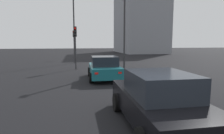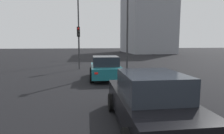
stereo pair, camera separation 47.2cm
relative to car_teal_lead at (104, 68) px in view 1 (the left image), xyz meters
The scene contains 7 objects.
car_teal_lead is the anchor object (origin of this frame).
car_black_second 7.58m from the car_teal_lead, behind, with size 4.56×2.12×1.63m.
traffic_light_near_left 5.81m from the car_teal_lead, 19.89° to the left, with size 0.32×0.28×3.90m.
traffic_light_near_right 16.76m from the car_teal_lead, ahead, with size 0.32×0.29×4.22m.
street_lamp_kerbside 6.03m from the car_teal_lead, 31.85° to the right, with size 0.56×0.36×7.90m.
street_lamp_far 11.54m from the car_teal_lead, 10.24° to the left, with size 0.56×0.36×8.31m.
building_facade_left 36.75m from the car_teal_lead, 23.08° to the right, with size 15.33×9.83×14.78m, color gray.
Camera 1 is at (-3.72, 2.15, 2.45)m, focal length 30.29 mm.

